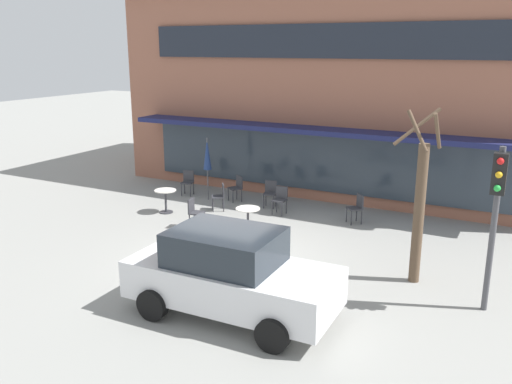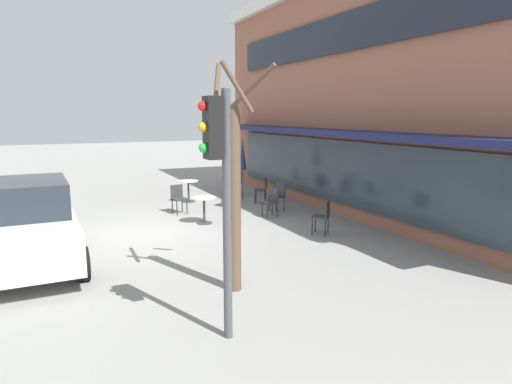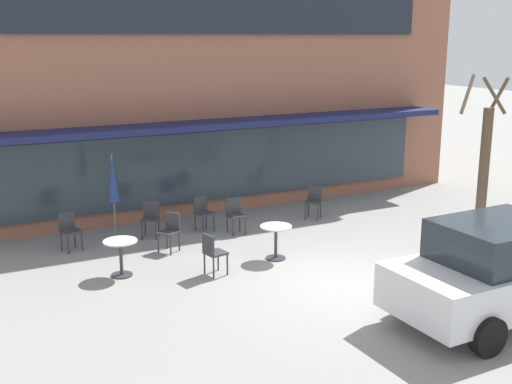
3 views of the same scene
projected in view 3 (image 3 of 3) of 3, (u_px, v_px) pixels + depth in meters
name	position (u px, v px, depth m)	size (l,w,h in m)	color
ground_plane	(342.00, 283.00, 12.83)	(80.00, 80.00, 0.00)	gray
building_facade	(168.00, 70.00, 20.55)	(16.13, 9.10, 7.49)	#935B47
cafe_table_near_wall	(121.00, 252.00, 13.09)	(0.70, 0.70, 0.76)	#333338
cafe_table_streetside	(276.00, 236.00, 14.10)	(0.70, 0.70, 0.76)	#333338
patio_umbrella_green_folded	(113.00, 179.00, 14.66)	(0.28, 0.28, 2.20)	#4C4C51
cafe_chair_0	(203.00, 210.00, 16.16)	(0.48, 0.48, 0.89)	#333338
cafe_chair_1	(314.00, 199.00, 17.24)	(0.57, 0.57, 0.89)	#333338
cafe_chair_2	(235.00, 213.00, 15.96)	(0.40, 0.40, 0.89)	#333338
cafe_chair_3	(170.00, 229.00, 14.62)	(0.56, 0.56, 0.89)	#333338
cafe_chair_4	(69.00, 228.00, 14.68)	(0.49, 0.49, 0.89)	#333338
cafe_chair_5	(213.00, 251.00, 13.12)	(0.46, 0.46, 0.89)	#333338
cafe_chair_6	(151.00, 216.00, 15.64)	(0.55, 0.55, 0.89)	#333338
parked_sedan	(502.00, 270.00, 11.07)	(4.23, 2.08, 1.76)	silver
street_tree	(483.00, 168.00, 15.03)	(1.06, 1.16, 3.93)	brown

